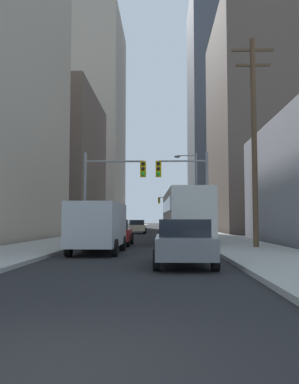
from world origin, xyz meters
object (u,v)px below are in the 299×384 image
Objects in this scene: city_bus at (185,214)px; traffic_signal_near_right at (185,182)px; sedan_red at (115,232)px; sedan_grey at (183,242)px; sedan_maroon at (169,228)px; traffic_signal_near_left at (112,181)px; traffic_signal_far_right at (170,205)px; cargo_van_silver at (98,225)px; sedan_beige at (137,227)px.

traffic_signal_near_right is at bearing -91.74° from city_bus.
sedan_red is 5.93m from traffic_signal_near_right.
sedan_grey is (-0.83, -14.10, -1.16)m from city_bus.
city_bus reaches higher than sedan_maroon.
traffic_signal_near_left is (-4.04, 12.94, 3.29)m from sedan_grey.
sedan_red is 44.68m from traffic_signal_far_right.
cargo_van_silver is 50.14m from traffic_signal_far_right.
sedan_beige is (0.13, 26.06, -0.52)m from cargo_van_silver.
sedan_beige is at bearing 104.35° from city_bus.
traffic_signal_near_left is at bearing 180.00° from traffic_signal_near_right.
traffic_signal_near_right is at bearing -76.65° from sedan_beige.
traffic_signal_far_right is (4.27, 49.89, 2.75)m from cargo_van_silver.
traffic_signal_near_right is 1.00× the size of traffic_signal_far_right.
cargo_van_silver is 6.11m from sedan_grey.
sedan_beige is at bearing 88.21° from traffic_signal_near_left.
city_bus is 40.75m from traffic_signal_far_right.
traffic_signal_near_right reaches higher than cargo_van_silver.
sedan_maroon is 1.00× the size of sedan_beige.
traffic_signal_near_right is (4.40, 8.03, 2.74)m from cargo_van_silver.
traffic_signal_far_right is at bearing 88.71° from sedan_maroon.
sedan_grey is at bearing -72.65° from traffic_signal_near_left.
traffic_signal_near_left is at bearing -166.64° from city_bus.
cargo_van_silver is at bearing -94.89° from traffic_signal_far_right.
traffic_signal_near_right is at bearing 86.48° from sedan_grey.
sedan_beige is at bearing 89.72° from cargo_van_silver.
sedan_red is 20.54m from sedan_beige.
traffic_signal_near_right is (-0.04, -1.16, 2.10)m from city_bus.
sedan_grey is 0.70× the size of traffic_signal_far_right.
sedan_maroon is at bearing 69.25° from traffic_signal_near_left.
sedan_maroon is (-0.04, 23.50, 0.00)m from sedan_grey.
city_bus is at bearing -89.76° from traffic_signal_far_right.
sedan_maroon is 31.47m from traffic_signal_far_right.
cargo_van_silver is at bearing -86.89° from traffic_signal_near_left.
sedan_grey is 13.37m from traffic_signal_near_right.
city_bus is 17.45m from sedan_beige.
cargo_van_silver is 0.87× the size of traffic_signal_far_right.
cargo_van_silver is at bearing -91.34° from sedan_red.
cargo_van_silver is at bearing -100.85° from sedan_maroon.
sedan_grey is at bearing -71.55° from sedan_red.
sedan_red is 4.18m from traffic_signal_near_left.
sedan_maroon is 8.22m from sedan_beige.
traffic_signal_near_left is at bearing -91.79° from sedan_beige.
traffic_signal_far_right reaches higher than sedan_red.
traffic_signal_near_right is (0.80, 12.94, 3.26)m from sedan_grey.
sedan_grey and sedan_beige have the same top height.
sedan_grey is at bearing -90.69° from traffic_signal_far_right.
sedan_maroon and sedan_beige have the same top height.
traffic_signal_near_left is 1.00× the size of traffic_signal_far_right.
sedan_grey is 10.99m from sedan_red.
city_bus is at bearing 13.36° from traffic_signal_near_left.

